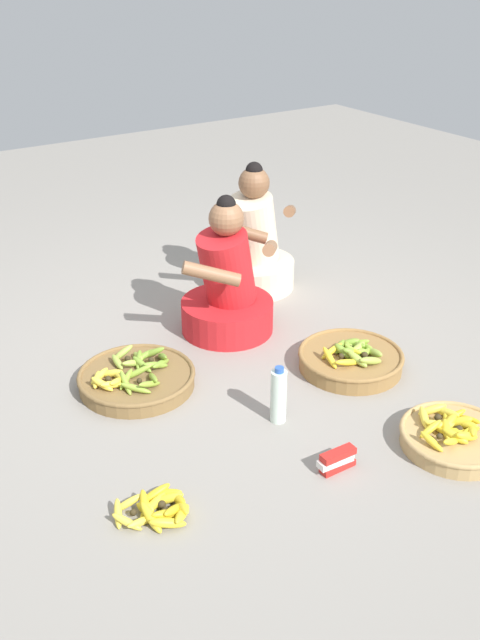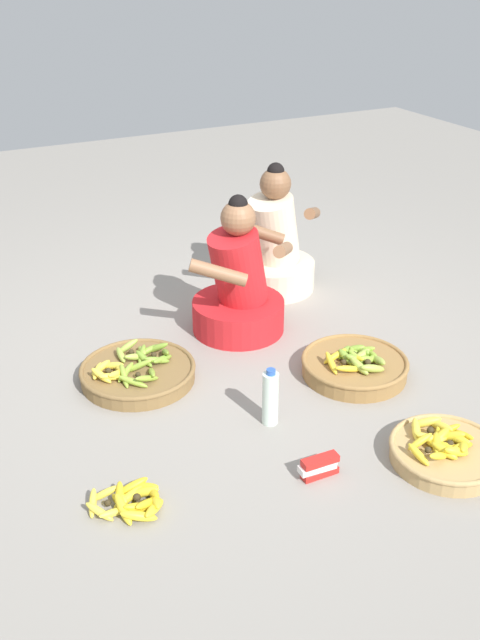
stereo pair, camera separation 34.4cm
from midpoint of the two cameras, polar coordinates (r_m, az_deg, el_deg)
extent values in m
plane|color=gray|center=(3.76, -4.30, -3.61)|extent=(10.00, 10.00, 0.00)
cylinder|color=red|center=(4.05, -3.46, 0.30)|extent=(0.52, 0.52, 0.18)
cylinder|color=red|center=(3.92, -3.57, 4.08)|extent=(0.42, 0.37, 0.45)
sphere|color=#8C6042|center=(3.82, -3.70, 8.02)|extent=(0.19, 0.19, 0.19)
sphere|color=black|center=(3.79, -3.74, 9.11)|extent=(0.10, 0.10, 0.10)
cylinder|color=#8C6042|center=(3.66, -4.98, 3.62)|extent=(0.31, 0.20, 0.16)
cylinder|color=#8C6042|center=(3.97, -0.07, 5.69)|extent=(0.25, 0.28, 0.16)
cylinder|color=beige|center=(4.57, -1.09, 3.69)|extent=(0.52, 0.52, 0.18)
cylinder|color=beige|center=(4.46, -1.13, 7.20)|extent=(0.45, 0.40, 0.47)
sphere|color=brown|center=(4.36, -1.16, 10.82)|extent=(0.19, 0.19, 0.19)
sphere|color=black|center=(4.34, -1.17, 11.78)|extent=(0.10, 0.10, 0.10)
cylinder|color=brown|center=(4.18, -2.23, 6.99)|extent=(0.30, 0.22, 0.16)
cylinder|color=brown|center=(4.52, 1.81, 8.63)|extent=(0.25, 0.28, 0.16)
cylinder|color=olive|center=(3.72, 6.19, -3.35)|extent=(0.53, 0.53, 0.08)
torus|color=olive|center=(3.70, 6.22, -2.81)|extent=(0.54, 0.54, 0.02)
ellipsoid|color=#8CAD38|center=(3.73, 7.46, -2.21)|extent=(0.05, 0.12, 0.05)
ellipsoid|color=#8CAD38|center=(3.75, 6.88, -1.92)|extent=(0.10, 0.11, 0.07)
ellipsoid|color=#8CAD38|center=(3.73, 6.19, -2.08)|extent=(0.12, 0.05, 0.06)
ellipsoid|color=#8CAD38|center=(3.69, 6.04, -2.40)|extent=(0.07, 0.12, 0.07)
ellipsoid|color=#8CAD38|center=(3.66, 6.35, -2.57)|extent=(0.06, 0.12, 0.08)
ellipsoid|color=#8CAD38|center=(3.67, 7.27, -2.62)|extent=(0.12, 0.04, 0.07)
ellipsoid|color=#8CAD38|center=(3.70, 7.55, -2.52)|extent=(0.11, 0.09, 0.05)
sphere|color=#382D19|center=(3.70, 6.79, -2.33)|extent=(0.03, 0.03, 0.03)
ellipsoid|color=olive|center=(3.72, 6.77, -2.09)|extent=(0.05, 0.13, 0.08)
ellipsoid|color=olive|center=(3.73, 6.07, -1.91)|extent=(0.12, 0.10, 0.08)
ellipsoid|color=olive|center=(3.71, 5.36, -2.21)|extent=(0.13, 0.09, 0.06)
ellipsoid|color=olive|center=(3.65, 5.57, -2.58)|extent=(0.06, 0.13, 0.08)
ellipsoid|color=olive|center=(3.64, 6.32, -2.68)|extent=(0.13, 0.09, 0.08)
ellipsoid|color=olive|center=(3.67, 6.83, -2.62)|extent=(0.13, 0.09, 0.06)
sphere|color=#382D19|center=(3.69, 6.10, -2.34)|extent=(0.04, 0.04, 0.04)
ellipsoid|color=yellow|center=(3.66, 6.19, -2.58)|extent=(0.04, 0.15, 0.08)
ellipsoid|color=yellow|center=(3.66, 4.67, -2.54)|extent=(0.15, 0.05, 0.07)
ellipsoid|color=yellow|center=(3.60, 4.46, -3.09)|extent=(0.06, 0.15, 0.08)
ellipsoid|color=yellow|center=(3.58, 5.89, -3.45)|extent=(0.15, 0.06, 0.06)
sphere|color=#382D19|center=(3.63, 5.40, -2.95)|extent=(0.03, 0.03, 0.03)
ellipsoid|color=#9EB747|center=(3.67, 8.06, -2.67)|extent=(0.07, 0.14, 0.07)
ellipsoid|color=#9EB747|center=(3.67, 6.60, -2.45)|extent=(0.14, 0.05, 0.08)
ellipsoid|color=#9EB747|center=(3.60, 6.64, -3.18)|extent=(0.06, 0.14, 0.07)
ellipsoid|color=#9EB747|center=(3.60, 7.70, -3.31)|extent=(0.14, 0.07, 0.07)
sphere|color=#382D19|center=(3.64, 7.25, -2.87)|extent=(0.04, 0.04, 0.04)
cylinder|color=brown|center=(3.62, -10.93, -4.80)|extent=(0.57, 0.57, 0.07)
torus|color=brown|center=(3.60, -10.98, -4.32)|extent=(0.58, 0.58, 0.02)
ellipsoid|color=olive|center=(3.66, -8.88, -2.97)|extent=(0.06, 0.14, 0.08)
ellipsoid|color=olive|center=(3.70, -9.63, -2.65)|extent=(0.13, 0.10, 0.09)
ellipsoid|color=olive|center=(3.70, -10.32, -2.92)|extent=(0.14, 0.06, 0.05)
ellipsoid|color=olive|center=(3.66, -10.74, -3.22)|extent=(0.10, 0.13, 0.07)
ellipsoid|color=olive|center=(3.62, -10.53, -3.57)|extent=(0.07, 0.14, 0.07)
ellipsoid|color=olive|center=(3.60, -9.47, -3.63)|extent=(0.14, 0.04, 0.07)
ellipsoid|color=olive|center=(3.62, -9.04, -3.52)|extent=(0.14, 0.09, 0.06)
sphere|color=#382D19|center=(3.65, -9.79, -3.23)|extent=(0.03, 0.03, 0.03)
ellipsoid|color=#9EB747|center=(3.70, -10.77, -2.95)|extent=(0.05, 0.13, 0.06)
ellipsoid|color=#9EB747|center=(3.72, -11.94, -2.65)|extent=(0.13, 0.03, 0.08)
ellipsoid|color=#9EB747|center=(3.67, -12.41, -3.36)|extent=(0.04, 0.13, 0.05)
ellipsoid|color=#9EB747|center=(3.64, -11.21, -3.46)|extent=(0.13, 0.04, 0.07)
sphere|color=#382D19|center=(3.68, -11.60, -3.10)|extent=(0.03, 0.03, 0.03)
ellipsoid|color=yellow|center=(3.55, -12.39, -4.45)|extent=(0.04, 0.13, 0.07)
ellipsoid|color=yellow|center=(3.58, -12.94, -4.24)|extent=(0.12, 0.11, 0.06)
ellipsoid|color=yellow|center=(3.57, -13.86, -4.44)|extent=(0.13, 0.08, 0.06)
ellipsoid|color=yellow|center=(3.55, -14.08, -4.71)|extent=(0.10, 0.12, 0.06)
ellipsoid|color=yellow|center=(3.50, -13.72, -5.06)|extent=(0.10, 0.12, 0.08)
ellipsoid|color=yellow|center=(3.49, -12.95, -5.11)|extent=(0.13, 0.04, 0.07)
ellipsoid|color=yellow|center=(3.50, -12.52, -4.88)|extent=(0.13, 0.10, 0.07)
sphere|color=#382D19|center=(3.54, -13.23, -4.68)|extent=(0.03, 0.03, 0.03)
ellipsoid|color=#8CAD38|center=(3.50, -9.75, -4.63)|extent=(0.07, 0.16, 0.07)
ellipsoid|color=#8CAD38|center=(3.55, -10.91, -4.18)|extent=(0.15, 0.08, 0.09)
ellipsoid|color=#8CAD38|center=(3.52, -11.84, -4.71)|extent=(0.13, 0.13, 0.06)
ellipsoid|color=#8CAD38|center=(3.48, -11.92, -5.00)|extent=(0.05, 0.15, 0.09)
ellipsoid|color=#8CAD38|center=(3.44, -11.16, -5.44)|extent=(0.14, 0.12, 0.07)
ellipsoid|color=#8CAD38|center=(3.45, -10.07, -5.13)|extent=(0.15, 0.08, 0.09)
sphere|color=#382D19|center=(3.50, -10.83, -4.86)|extent=(0.03, 0.03, 0.03)
cylinder|color=tan|center=(3.25, 13.86, -9.34)|extent=(0.47, 0.47, 0.07)
torus|color=tan|center=(3.23, 13.93, -8.85)|extent=(0.49, 0.49, 0.02)
ellipsoid|color=gold|center=(3.29, 14.88, -7.76)|extent=(0.04, 0.13, 0.06)
ellipsoid|color=gold|center=(3.28, 13.78, -7.56)|extent=(0.13, 0.06, 0.07)
ellipsoid|color=gold|center=(3.23, 13.31, -8.20)|extent=(0.09, 0.12, 0.06)
ellipsoid|color=gold|center=(3.21, 14.37, -8.77)|extent=(0.12, 0.11, 0.05)
ellipsoid|color=gold|center=(3.22, 15.06, -8.57)|extent=(0.13, 0.04, 0.06)
sphere|color=#382D19|center=(3.25, 14.27, -8.14)|extent=(0.03, 0.03, 0.03)
ellipsoid|color=yellow|center=(3.30, 13.28, -7.27)|extent=(0.05, 0.14, 0.07)
ellipsoid|color=yellow|center=(3.31, 12.22, -7.09)|extent=(0.14, 0.09, 0.07)
ellipsoid|color=yellow|center=(3.25, 11.55, -7.73)|extent=(0.11, 0.14, 0.06)
ellipsoid|color=yellow|center=(3.21, 12.66, -8.30)|extent=(0.13, 0.12, 0.07)
ellipsoid|color=yellow|center=(3.25, 13.63, -7.98)|extent=(0.14, 0.10, 0.06)
sphere|color=#382D19|center=(3.26, 12.60, -7.67)|extent=(0.03, 0.03, 0.03)
ellipsoid|color=yellow|center=(3.19, 13.21, -8.75)|extent=(0.05, 0.13, 0.06)
ellipsoid|color=yellow|center=(3.18, 11.96, -8.58)|extent=(0.13, 0.04, 0.08)
ellipsoid|color=yellow|center=(3.11, 11.96, -9.55)|extent=(0.05, 0.13, 0.07)
ellipsoid|color=yellow|center=(3.12, 13.43, -9.50)|extent=(0.13, 0.05, 0.08)
sphere|color=#382D19|center=(3.15, 12.61, -9.15)|extent=(0.03, 0.03, 0.03)
ellipsoid|color=yellow|center=(3.25, 14.62, -8.15)|extent=(0.07, 0.13, 0.07)
ellipsoid|color=yellow|center=(3.25, 14.16, -7.94)|extent=(0.11, 0.12, 0.08)
ellipsoid|color=yellow|center=(3.22, 13.35, -8.12)|extent=(0.13, 0.06, 0.08)
ellipsoid|color=yellow|center=(3.20, 13.18, -8.58)|extent=(0.11, 0.12, 0.06)
ellipsoid|color=yellow|center=(3.16, 13.80, -9.08)|extent=(0.09, 0.13, 0.07)
ellipsoid|color=yellow|center=(3.17, 14.67, -9.04)|extent=(0.13, 0.07, 0.08)
ellipsoid|color=yellow|center=(3.21, 15.10, -8.63)|extent=(0.12, 0.11, 0.08)
sphere|color=#382D19|center=(3.21, 14.13, -8.55)|extent=(0.03, 0.03, 0.03)
ellipsoid|color=yellow|center=(2.89, -10.95, -14.47)|extent=(0.03, 0.13, 0.08)
ellipsoid|color=yellow|center=(2.92, -12.31, -14.16)|extent=(0.13, 0.05, 0.07)
ellipsoid|color=yellow|center=(2.89, -13.20, -14.91)|extent=(0.08, 0.13, 0.08)
ellipsoid|color=yellow|center=(2.85, -12.56, -15.56)|extent=(0.11, 0.12, 0.07)
ellipsoid|color=yellow|center=(2.85, -11.42, -15.57)|extent=(0.13, 0.05, 0.05)
sphere|color=#382D19|center=(2.88, -12.02, -14.90)|extent=(0.03, 0.03, 0.03)
ellipsoid|color=gold|center=(2.91, -8.56, -13.94)|extent=(0.04, 0.15, 0.08)
ellipsoid|color=gold|center=(2.94, -9.47, -13.61)|extent=(0.14, 0.12, 0.06)
ellipsoid|color=gold|center=(2.94, -10.27, -13.63)|extent=(0.15, 0.04, 0.08)
ellipsoid|color=gold|center=(2.89, -11.08, -14.48)|extent=(0.08, 0.15, 0.09)
ellipsoid|color=gold|center=(2.87, -10.76, -15.07)|extent=(0.08, 0.15, 0.06)
ellipsoid|color=gold|center=(2.84, -9.30, -15.14)|extent=(0.15, 0.05, 0.08)
ellipsoid|color=gold|center=(2.86, -8.74, -14.82)|extent=(0.15, 0.10, 0.09)
sphere|color=#382D19|center=(2.89, -9.75, -14.41)|extent=(0.03, 0.03, 0.03)
ellipsoid|color=yellow|center=(2.87, -8.19, -14.60)|extent=(0.07, 0.15, 0.08)
ellipsoid|color=yellow|center=(2.91, -9.40, -14.03)|extent=(0.15, 0.11, 0.08)
ellipsoid|color=yellow|center=(2.90, -10.43, -14.42)|extent=(0.15, 0.09, 0.06)
ellipsoid|color=yellow|center=(2.84, -10.69, -15.34)|extent=(0.05, 0.15, 0.09)
ellipsoid|color=yellow|center=(2.81, -9.40, -15.80)|extent=(0.15, 0.09, 0.08)
ellipsoid|color=yellow|center=(2.84, -8.23, -15.17)|extent=(0.13, 0.13, 0.07)
sphere|color=#382D19|center=(2.86, -9.49, -14.94)|extent=(0.03, 0.03, 0.03)
cylinder|color=silver|center=(3.26, 0.07, -6.20)|extent=(0.07, 0.07, 0.26)
cylinder|color=#2D59B7|center=(3.18, 0.07, -4.08)|extent=(0.04, 0.04, 0.02)
cube|color=red|center=(3.06, 4.54, -11.62)|extent=(0.16, 0.05, 0.03)
cube|color=white|center=(3.04, 4.36, -11.22)|extent=(0.16, 0.06, 0.03)
cube|color=red|center=(3.02, 4.56, -10.72)|extent=(0.16, 0.05, 0.03)
camera|label=1|loc=(0.17, -92.86, -1.50)|focal=40.17mm
camera|label=2|loc=(0.17, 87.14, 1.50)|focal=40.17mm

